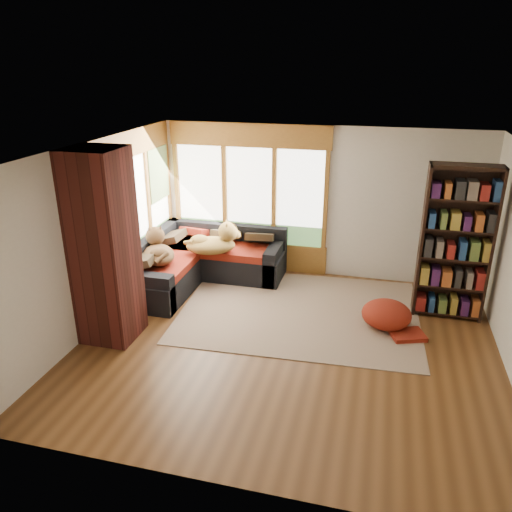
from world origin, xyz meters
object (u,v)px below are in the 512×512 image
at_px(sectional_sofa, 196,263).
at_px(dog_brindle, 158,249).
at_px(brick_chimney, 104,248).
at_px(area_rug, 299,311).
at_px(bookshelf, 455,244).
at_px(dog_tan, 215,241).
at_px(pouf, 387,314).

distance_m(sectional_sofa, dog_brindle, 0.87).
relative_size(brick_chimney, sectional_sofa, 1.18).
distance_m(brick_chimney, area_rug, 3.03).
distance_m(bookshelf, dog_tan, 3.72).
height_order(dog_tan, dog_brindle, dog_tan).
relative_size(brick_chimney, pouf, 3.68).
height_order(brick_chimney, pouf, brick_chimney).
distance_m(area_rug, dog_tan, 1.85).
distance_m(area_rug, dog_brindle, 2.45).
xyz_separation_m(sectional_sofa, dog_brindle, (-0.38, -0.63, 0.46)).
bearing_deg(sectional_sofa, dog_brindle, -122.45).
bearing_deg(sectional_sofa, dog_tan, -12.98).
height_order(sectional_sofa, pouf, sectional_sofa).
distance_m(brick_chimney, pouf, 4.02).
xyz_separation_m(area_rug, bookshelf, (2.14, 0.43, 1.13)).
relative_size(sectional_sofa, dog_tan, 2.29).
relative_size(sectional_sofa, dog_brindle, 2.41).
distance_m(brick_chimney, dog_tan, 2.20).
relative_size(pouf, dog_brindle, 0.77).
bearing_deg(bookshelf, sectional_sofa, 175.99).
xyz_separation_m(brick_chimney, pouf, (3.68, 1.18, -1.10)).
bearing_deg(dog_tan, sectional_sofa, 147.50).
bearing_deg(sectional_sofa, area_rug, -21.51).
relative_size(sectional_sofa, pouf, 3.11).
distance_m(brick_chimney, dog_brindle, 1.52).
xyz_separation_m(pouf, dog_tan, (-2.84, 0.78, 0.57)).
bearing_deg(area_rug, bookshelf, 11.39).
relative_size(pouf, dog_tan, 0.73).
xyz_separation_m(bookshelf, pouf, (-0.86, -0.58, -0.94)).
relative_size(area_rug, dog_brindle, 3.88).
relative_size(sectional_sofa, bookshelf, 0.97).
bearing_deg(bookshelf, brick_chimney, -158.80).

